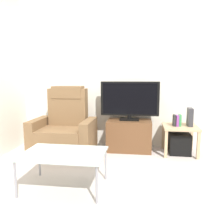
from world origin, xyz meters
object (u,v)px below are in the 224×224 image
at_px(game_console, 190,117).
at_px(cell_phone, 74,151).
at_px(tv_stand, 129,135).
at_px(side_table, 180,130).
at_px(subwoofer_box, 179,143).
at_px(book_leftmost, 174,120).
at_px(recliner_armchair, 65,130).
at_px(television, 130,100).
at_px(coffee_table, 64,155).
at_px(book_rightmost, 180,120).
at_px(book_middle, 177,121).

bearing_deg(game_console, cell_phone, -138.81).
xyz_separation_m(tv_stand, side_table, (0.82, -0.07, 0.13)).
distance_m(side_table, subwoofer_box, 0.22).
relative_size(tv_stand, subwoofer_box, 2.23).
xyz_separation_m(book_leftmost, game_console, (0.25, 0.03, 0.05)).
distance_m(recliner_armchair, subwoofer_box, 1.88).
relative_size(television, coffee_table, 1.08).
height_order(subwoofer_box, cell_phone, cell_phone).
distance_m(side_table, book_rightmost, 0.17).
distance_m(recliner_armchair, book_middle, 1.82).
relative_size(book_rightmost, cell_phone, 1.22).
bearing_deg(book_middle, tv_stand, 173.40).
bearing_deg(side_table, recliner_armchair, -174.44).
distance_m(book_middle, game_console, 0.21).
distance_m(side_table, book_middle, 0.17).
xyz_separation_m(recliner_armchair, subwoofer_box, (1.86, 0.18, -0.21)).
bearing_deg(book_leftmost, game_console, 6.98).
xyz_separation_m(television, book_rightmost, (0.80, -0.11, -0.30)).
relative_size(tv_stand, book_leftmost, 4.14).
xyz_separation_m(tv_stand, subwoofer_box, (0.82, -0.07, -0.09)).
bearing_deg(book_rightmost, tv_stand, 173.73).
bearing_deg(recliner_armchair, book_rightmost, 3.74).
height_order(book_middle, game_console, game_console).
relative_size(book_leftmost, cell_phone, 1.19).
bearing_deg(tv_stand, side_table, -4.77).
bearing_deg(game_console, book_rightmost, -169.29).
xyz_separation_m(television, game_console, (0.96, -0.08, -0.25)).
distance_m(coffee_table, cell_phone, 0.12).
relative_size(television, side_table, 1.80).
relative_size(side_table, coffee_table, 0.60).
relative_size(book_leftmost, coffee_table, 0.20).
distance_m(book_rightmost, game_console, 0.17).
xyz_separation_m(side_table, book_leftmost, (-0.10, -0.02, 0.16)).
bearing_deg(coffee_table, recliner_armchair, 108.98).
xyz_separation_m(book_middle, coffee_table, (-1.40, -1.35, -0.16)).
bearing_deg(book_leftmost, book_rightmost, 0.00).
height_order(television, recliner_armchair, television).
height_order(recliner_armchair, game_console, recliner_armchair).
distance_m(tv_stand, game_console, 1.02).
bearing_deg(cell_phone, side_table, 33.73).
relative_size(coffee_table, cell_phone, 6.00).
height_order(book_rightmost, game_console, game_console).
height_order(television, side_table, television).
bearing_deg(book_leftmost, recliner_armchair, -174.77).
distance_m(recliner_armchair, book_rightmost, 1.86).
height_order(tv_stand, side_table, tv_stand).
bearing_deg(book_leftmost, cell_phone, -134.38).
bearing_deg(side_table, game_console, 3.95).
bearing_deg(subwoofer_box, coffee_table, -136.63).
bearing_deg(television, subwoofer_box, -6.10).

